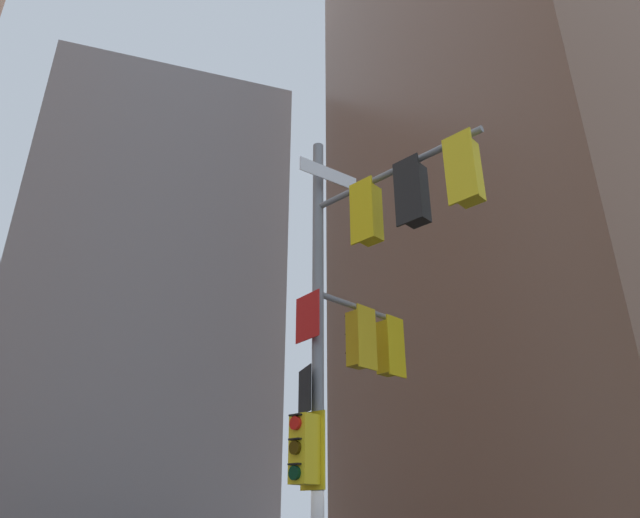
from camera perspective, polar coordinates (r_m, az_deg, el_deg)
The scene contains 3 objects.
building_tower_right at distance 32.01m, azimuth 22.09°, elevation 19.12°, with size 17.53×17.53×46.78m, color brown.
building_mid_block at distance 38.35m, azimuth -16.89°, elevation -5.29°, with size 14.61×14.61×28.50m, color #9399A3.
signal_pole_assembly at distance 9.38m, azimuth 4.32°, elevation -5.22°, with size 2.48×4.06×8.76m.
Camera 1 is at (-2.78, -8.68, 2.09)m, focal length 31.83 mm.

